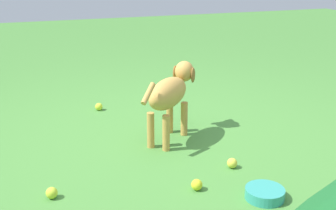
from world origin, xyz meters
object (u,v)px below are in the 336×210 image
object	(u,v)px
tennis_ball_1	(99,107)
tennis_ball_3	(197,185)
tennis_ball_0	(52,193)
tennis_ball_2	(232,163)
dog	(171,93)
water_bowl	(265,193)

from	to	relation	value
tennis_ball_1	tennis_ball_3	world-z (taller)	same
tennis_ball_0	tennis_ball_2	xyz separation A→B (m)	(0.01, 1.12, 0.00)
dog	tennis_ball_1	world-z (taller)	dog
dog	tennis_ball_1	distance (m)	0.95
tennis_ball_1	dog	bearing A→B (deg)	24.80
tennis_ball_0	water_bowl	bearing A→B (deg)	70.17
dog	tennis_ball_3	world-z (taller)	dog
tennis_ball_2	tennis_ball_3	world-z (taller)	same
tennis_ball_0	tennis_ball_1	world-z (taller)	same
tennis_ball_0	dog	bearing A→B (deg)	122.21
tennis_ball_3	water_bowl	size ratio (longest dim) A/B	0.30
dog	tennis_ball_2	xyz separation A→B (m)	(0.58, 0.20, -0.32)
tennis_ball_1	water_bowl	distance (m)	1.88
tennis_ball_0	tennis_ball_3	world-z (taller)	same
dog	tennis_ball_1	bearing A→B (deg)	70.13
tennis_ball_2	water_bowl	size ratio (longest dim) A/B	0.30
tennis_ball_0	tennis_ball_3	xyz separation A→B (m)	(0.19, 0.80, 0.00)
tennis_ball_2	tennis_ball_3	bearing A→B (deg)	-60.58
tennis_ball_3	tennis_ball_2	bearing A→B (deg)	119.42
dog	water_bowl	size ratio (longest dim) A/B	2.71
dog	tennis_ball_0	size ratio (longest dim) A/B	9.05
tennis_ball_1	water_bowl	world-z (taller)	tennis_ball_1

